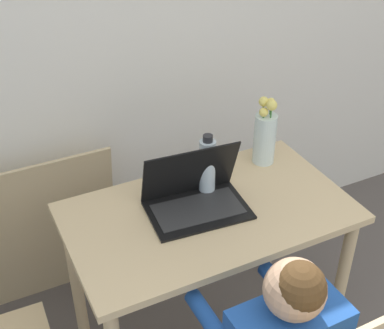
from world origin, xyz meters
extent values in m
cube|color=white|center=(0.00, 2.23, 1.25)|extent=(6.40, 0.05, 2.50)
cube|color=#D6B784|center=(-0.06, 1.53, 0.74)|extent=(1.07, 0.61, 0.03)
cylinder|color=#D6B784|center=(0.42, 1.27, 0.36)|extent=(0.05, 0.05, 0.72)
cylinder|color=#D6B784|center=(-0.55, 1.79, 0.36)|extent=(0.05, 0.05, 0.72)
cylinder|color=#D6B784|center=(0.42, 1.79, 0.36)|extent=(0.05, 0.05, 0.72)
sphere|color=tan|center=(-0.12, 0.94, 0.92)|extent=(0.18, 0.18, 0.18)
sphere|color=#4C3319|center=(-0.12, 0.92, 0.94)|extent=(0.15, 0.15, 0.15)
cylinder|color=#1E4C9E|center=(0.02, 1.15, 0.65)|extent=(0.06, 0.24, 0.06)
cylinder|color=#1E4C9E|center=(-0.26, 1.14, 0.65)|extent=(0.06, 0.24, 0.06)
cube|color=black|center=(-0.10, 1.54, 0.76)|extent=(0.39, 0.27, 0.01)
cube|color=#2D2D2D|center=(-0.10, 1.54, 0.76)|extent=(0.34, 0.20, 0.00)
cube|color=black|center=(-0.10, 1.62, 0.88)|extent=(0.38, 0.12, 0.23)
cube|color=black|center=(-0.10, 1.63, 0.88)|extent=(0.34, 0.10, 0.20)
cylinder|color=silver|center=(0.30, 1.73, 0.86)|extent=(0.09, 0.09, 0.22)
cylinder|color=#3D7A38|center=(0.32, 1.73, 0.91)|extent=(0.01, 0.01, 0.23)
sphere|color=#EFDB66|center=(0.32, 1.73, 1.02)|extent=(0.03, 0.03, 0.03)
cylinder|color=#3D7A38|center=(0.30, 1.75, 0.91)|extent=(0.01, 0.01, 0.23)
sphere|color=#EFDB66|center=(0.30, 1.75, 1.03)|extent=(0.04, 0.04, 0.04)
cylinder|color=#3D7A38|center=(0.28, 1.72, 0.89)|extent=(0.01, 0.01, 0.20)
sphere|color=#EFDB66|center=(0.28, 1.72, 0.99)|extent=(0.04, 0.04, 0.04)
cylinder|color=#3D7A38|center=(0.31, 1.71, 0.91)|extent=(0.01, 0.01, 0.23)
sphere|color=#EFDB66|center=(0.31, 1.71, 1.02)|extent=(0.04, 0.04, 0.04)
cylinder|color=silver|center=(-0.01, 1.64, 0.86)|extent=(0.06, 0.06, 0.23)
cylinder|color=#262628|center=(-0.01, 1.64, 0.99)|extent=(0.04, 0.04, 0.03)
cube|color=tan|center=(-0.62, 2.11, 0.40)|extent=(0.71, 0.13, 0.80)
camera|label=1|loc=(-0.82, 0.15, 2.00)|focal=50.00mm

